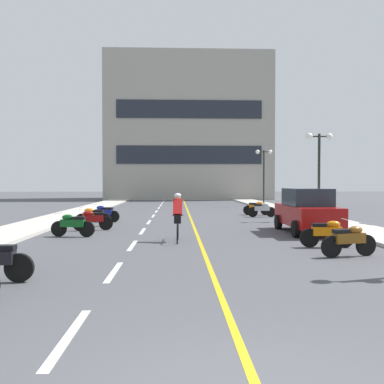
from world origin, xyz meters
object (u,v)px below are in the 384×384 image
Objects in this scene: street_lamp_far at (264,164)px; motorcycle_4 at (72,224)px; motorcycle_9 at (257,208)px; motorcycle_3 at (327,233)px; motorcycle_2 at (349,240)px; motorcycle_8 at (262,209)px; motorcycle_5 at (93,220)px; motorcycle_7 at (104,213)px; motorcycle_6 at (93,216)px; parked_car_near at (307,211)px; street_lamp_mid at (319,155)px; cyclist_rider at (178,216)px.

motorcycle_4 is (-11.52, -19.75, -3.18)m from street_lamp_far.
motorcycle_3 is at bearing -91.41° from motorcycle_9.
motorcycle_2 and motorcycle_8 have the same top height.
motorcycle_3 is at bearing -30.68° from motorcycle_5.
motorcycle_2 is 1.64m from motorcycle_3.
motorcycle_3 is 1.00× the size of motorcycle_8.
motorcycle_7 is 9.92m from motorcycle_9.
motorcycle_6 is 10.30m from motorcycle_8.
parked_car_near is 3.89m from motorcycle_3.
street_lamp_far reaches higher than motorcycle_9.
parked_car_near is 2.55× the size of motorcycle_9.
street_lamp_mid is 11.67m from motorcycle_2.
motorcycle_4 is at bearing 152.50° from motorcycle_2.
motorcycle_9 is at bearing 66.52° from cyclist_rider.
street_lamp_far is 23.06m from motorcycle_3.
street_lamp_mid reaches higher than motorcycle_2.
street_lamp_far reaches higher than motorcycle_5.
motorcycle_2 is 13.28m from motorcycle_8.
motorcycle_4 is at bearing -174.48° from parked_car_near.
motorcycle_4 is at bearing -136.16° from motorcycle_8.
motorcycle_7 and motorcycle_9 have the same top height.
street_lamp_mid is 2.73× the size of motorcycle_5.
motorcycle_8 is (0.33, 11.64, 0.00)m from motorcycle_3.
motorcycle_2 is 0.99× the size of motorcycle_6.
motorcycle_9 is at bearing 88.81° from motorcycle_2.
motorcycle_8 is at bearing 91.69° from parked_car_near.
motorcycle_7 is (-9.16, 5.06, -0.44)m from parked_car_near.
street_lamp_mid is 2.80× the size of motorcycle_9.
street_lamp_far reaches higher than motorcycle_3.
motorcycle_6 is at bearing 142.25° from motorcycle_3.
motorcycle_4 and motorcycle_9 have the same top height.
street_lamp_far is 23.08m from motorcycle_4.
parked_car_near is (-2.21, -18.85, -2.74)m from street_lamp_far.
motorcycle_6 is (-0.34, 1.78, 0.00)m from motorcycle_5.
motorcycle_2 and motorcycle_7 have the same top height.
cyclist_rider is at bearing 146.18° from motorcycle_2.
street_lamp_far is at bearing 50.49° from motorcycle_7.
cyclist_rider is at bearing -18.92° from motorcycle_4.
motorcycle_2 is at bearing -91.37° from motorcycle_8.
motorcycle_9 is (-0.01, 1.59, 0.00)m from motorcycle_8.
motorcycle_2 is 10.71m from motorcycle_5.
motorcycle_3 is at bearing -37.75° from motorcycle_6.
street_lamp_far is at bearing 83.53° from motorcycle_2.
motorcycle_3 is (-2.94, -9.23, -3.08)m from street_lamp_mid.
street_lamp_mid is at bearing -42.64° from motorcycle_8.
street_lamp_far is 22.59m from cyclist_rider.
motorcycle_2 is at bearing -50.69° from motorcycle_7.
motorcycle_4 is (-8.76, 4.56, 0.00)m from motorcycle_2.
motorcycle_3 is 11.64m from motorcycle_8.
motorcycle_9 is (-0.24, 9.40, -0.44)m from parked_car_near.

